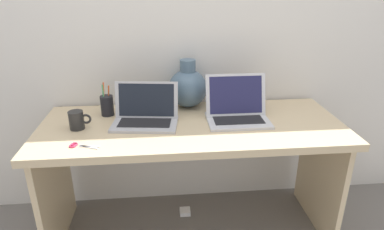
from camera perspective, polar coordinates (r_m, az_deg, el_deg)
name	(u,v)px	position (r m, az deg, el deg)	size (l,w,h in m)	color
ground_plane	(192,228)	(2.23, 0.00, -18.71)	(6.00, 6.00, 0.00)	slate
back_wall	(186,26)	(2.06, -1.00, 15.02)	(4.40, 0.04, 2.40)	silver
desk	(192,147)	(1.90, 0.00, -5.44)	(1.66, 0.66, 0.72)	#D1B78C
laptop_left	(146,113)	(1.84, -7.94, 0.37)	(0.37, 0.26, 0.22)	#B2B2B7
laptop_right	(237,108)	(1.88, 7.70, 1.13)	(0.34, 0.25, 0.24)	silver
green_vase	(188,87)	(2.04, -0.72, 4.78)	(0.24, 0.24, 0.29)	slate
coffee_mug	(77,120)	(1.85, -19.10, -0.83)	(0.12, 0.08, 0.10)	black
pen_cup	(107,105)	(1.99, -14.35, 1.63)	(0.07, 0.07, 0.19)	black
scissors	(79,146)	(1.68, -18.77, -4.99)	(0.15, 0.08, 0.01)	#B7B7BC
power_brick	(185,212)	(2.32, -1.20, -16.21)	(0.07, 0.07, 0.03)	white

